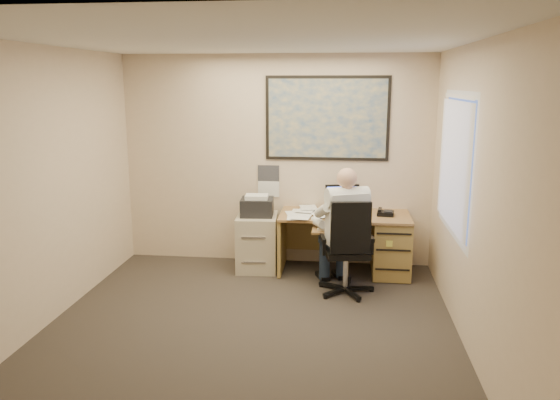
# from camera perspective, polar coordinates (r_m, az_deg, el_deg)

# --- Properties ---
(room_shell) EXTENTS (4.00, 4.50, 2.70)m
(room_shell) POSITION_cam_1_polar(r_m,az_deg,el_deg) (4.90, -3.65, 0.41)
(room_shell) COLOR #312B26
(room_shell) RESTS_ON ground
(desk) EXTENTS (1.60, 0.97, 1.09)m
(desk) POSITION_cam_1_polar(r_m,az_deg,el_deg) (6.89, 9.44, -4.01)
(desk) COLOR #A17645
(desk) RESTS_ON ground
(world_map) EXTENTS (1.56, 0.03, 1.06)m
(world_map) POSITION_cam_1_polar(r_m,az_deg,el_deg) (6.96, 4.95, 8.48)
(world_map) COLOR #1E4C93
(world_map) RESTS_ON room_shell
(wall_calendar) EXTENTS (0.28, 0.01, 0.42)m
(wall_calendar) POSITION_cam_1_polar(r_m,az_deg,el_deg) (7.13, -1.21, 1.98)
(wall_calendar) COLOR white
(wall_calendar) RESTS_ON room_shell
(window_blinds) EXTENTS (0.06, 1.40, 1.30)m
(window_blinds) POSITION_cam_1_polar(r_m,az_deg,el_deg) (5.68, 17.86, 3.54)
(window_blinds) COLOR white
(window_blinds) RESTS_ON room_shell
(filing_cabinet) EXTENTS (0.54, 0.63, 0.97)m
(filing_cabinet) POSITION_cam_1_polar(r_m,az_deg,el_deg) (6.97, -2.38, -3.90)
(filing_cabinet) COLOR beige
(filing_cabinet) RESTS_ON ground
(office_chair) EXTENTS (0.76, 0.76, 1.11)m
(office_chair) POSITION_cam_1_polar(r_m,az_deg,el_deg) (6.21, 6.80, -6.92)
(office_chair) COLOR black
(office_chair) RESTS_ON ground
(person) EXTENTS (0.87, 1.02, 1.43)m
(person) POSITION_cam_1_polar(r_m,az_deg,el_deg) (6.17, 6.97, -3.23)
(person) COLOR white
(person) RESTS_ON office_chair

